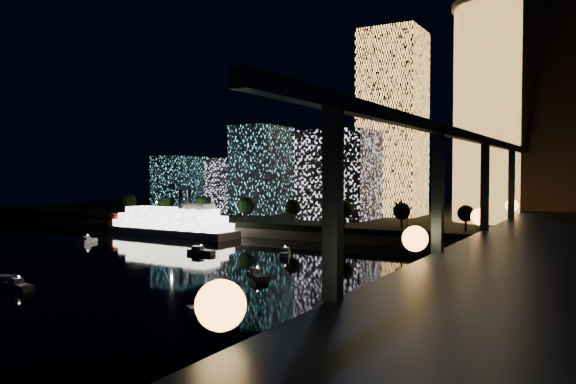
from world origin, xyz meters
name	(u,v)px	position (x,y,z in m)	size (l,w,h in m)	color
ground	(205,291)	(0.00, 0.00, 0.00)	(520.00, 520.00, 0.00)	black
far_bank	(432,219)	(0.00, 160.00, 2.50)	(420.00, 160.00, 5.00)	black
seawall	(365,239)	(0.00, 82.00, 1.50)	(420.00, 6.00, 3.00)	#6B5E4C
tower_cylindrical	(499,112)	(32.60, 128.99, 44.52)	(34.00, 34.00, 78.79)	#FFAF51
tower_rectangular	(393,124)	(-11.04, 139.42, 43.14)	(23.98, 23.98, 76.29)	#FFAF51
midrise_blocks	(268,177)	(-59.27, 118.17, 20.86)	(108.26, 35.13, 37.83)	silver
riverboat	(166,223)	(-72.43, 69.35, 4.45)	(58.11, 14.77, 17.35)	silver
motorboats	(239,274)	(-2.09, 14.37, 0.81)	(125.64, 69.56, 2.78)	silver
esplanade_trees	(288,207)	(-31.77, 88.00, 10.47)	(166.37, 6.40, 8.70)	black
street_lamps	(291,210)	(-34.00, 94.00, 9.02)	(132.70, 0.70, 5.65)	black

